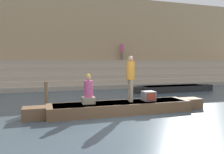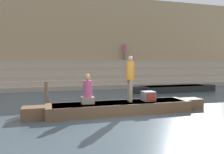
% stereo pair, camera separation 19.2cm
% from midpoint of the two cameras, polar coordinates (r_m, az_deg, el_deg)
% --- Properties ---
extents(ground_plane, '(120.00, 120.00, 0.00)m').
position_cam_midpoint_polar(ground_plane, '(7.14, 6.83, -12.08)').
color(ground_plane, '#3D4C56').
extents(ghat_steps, '(36.00, 4.86, 2.17)m').
position_cam_midpoint_polar(ghat_steps, '(18.52, -8.46, 0.15)').
color(ghat_steps, tan).
rests_on(ghat_steps, ground).
extents(back_wall, '(34.20, 1.28, 8.13)m').
position_cam_midpoint_polar(back_wall, '(20.90, -9.54, 9.51)').
color(back_wall, tan).
rests_on(back_wall, ground).
extents(rowboat_main, '(7.14, 1.27, 0.42)m').
position_cam_midpoint_polar(rowboat_main, '(8.53, 1.75, -7.87)').
color(rowboat_main, brown).
rests_on(rowboat_main, ground).
extents(person_standing, '(0.33, 0.33, 1.78)m').
position_cam_midpoint_polar(person_standing, '(8.54, 4.23, 0.44)').
color(person_standing, gray).
rests_on(person_standing, rowboat_main).
extents(person_rowing, '(0.46, 0.36, 1.12)m').
position_cam_midpoint_polar(person_rowing, '(8.17, -6.87, -3.80)').
color(person_rowing, gray).
rests_on(person_rowing, rowboat_main).
extents(tv_set, '(0.48, 0.46, 0.38)m').
position_cam_midpoint_polar(tv_set, '(8.91, 8.93, -4.90)').
color(tv_set, slate).
rests_on(tv_set, rowboat_main).
extents(moored_boat_shore, '(5.98, 1.23, 0.40)m').
position_cam_midpoint_polar(moored_boat_shore, '(15.24, 15.29, -2.86)').
color(moored_boat_shore, black).
rests_on(moored_boat_shore, ground).
extents(mooring_post, '(0.15, 0.15, 1.15)m').
position_cam_midpoint_polar(mooring_post, '(9.59, -17.37, -4.60)').
color(mooring_post, brown).
rests_on(mooring_post, ground).
extents(person_on_steps, '(0.35, 0.35, 1.63)m').
position_cam_midpoint_polar(person_on_steps, '(20.89, 2.33, 7.01)').
color(person_on_steps, '#756656').
rests_on(person_on_steps, ghat_steps).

